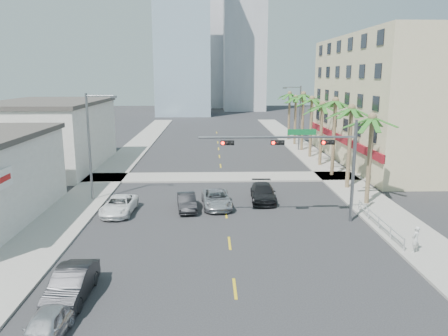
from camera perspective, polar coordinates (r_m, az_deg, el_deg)
The scene contains 28 objects.
ground at distance 24.39m, azimuth 1.15°, elevation -13.30°, with size 260.00×260.00×0.00m, color #262628.
sidewalk_right at distance 45.23m, azimuth 15.18°, elevation -1.61°, with size 4.00×120.00×0.15m, color gray.
sidewalk_left at distance 44.60m, azimuth -15.82°, elevation -1.84°, with size 4.00×120.00×0.15m, color gray.
sidewalk_cross at distance 45.23m, azimuth -0.28°, elevation -1.18°, with size 80.00×4.00×0.15m, color gray.
building_right at distance 57.01m, azimuth 22.41°, elevation 8.21°, with size 15.25×28.00×15.00m.
building_left_far at distance 53.70m, azimuth -21.81°, elevation 3.89°, with size 11.00×18.00×7.20m, color beige.
tower_far_left at distance 117.98m, azimuth -5.40°, elevation 18.63°, with size 14.00×14.00×48.00m, color #99B2C6.
tower_far_right at distance 133.83m, azimuth 2.74°, elevation 20.47°, with size 12.00×12.00×60.00m, color #ADADB2.
tower_far_center at distance 147.39m, azimuth -2.62°, elevation 16.18°, with size 16.00×16.00×42.00m, color #ADADB2.
traffic_signal_mast at distance 31.22m, azimuth 11.10°, elevation 1.91°, with size 11.12×0.54×7.20m.
palm_tree_0 at distance 36.48m, azimuth 18.80°, elevation 6.14°, with size 4.80×4.80×7.80m.
palm_tree_1 at distance 41.34m, azimuth 16.33°, elevation 7.41°, with size 4.80×4.80×8.16m.
palm_tree_2 at distance 46.28m, azimuth 14.37°, elevation 8.40°, with size 4.80×4.80×8.52m.
palm_tree_3 at distance 51.33m, azimuth 12.73°, elevation 8.03°, with size 4.80×4.80×7.80m.
palm_tree_4 at distance 56.35m, azimuth 11.42°, elevation 8.77°, with size 4.80×4.80×8.16m.
palm_tree_5 at distance 61.41m, azimuth 10.33°, elevation 9.39°, with size 4.80×4.80×8.52m.
palm_tree_6 at distance 66.53m, azimuth 9.37°, elevation 9.02°, with size 4.80×4.80×7.80m.
palm_tree_7 at distance 71.62m, azimuth 8.58°, elevation 9.53°, with size 4.80×4.80×8.16m.
streetlight_left at distance 37.71m, azimuth -16.92°, elevation 3.33°, with size 2.55×0.25×9.00m.
streetlight_right at distance 61.46m, azimuth 9.68°, elevation 6.88°, with size 2.55×0.25×9.00m.
guardrail at distance 31.81m, azimuth 19.57°, elevation -6.56°, with size 0.08×8.08×1.00m.
car_parked_near at distance 19.82m, azimuth -22.30°, elevation -18.67°, with size 1.46×3.62×1.23m, color silver.
car_parked_mid at distance 22.56m, azimuth -19.30°, elevation -14.14°, with size 1.57×4.50×1.48m, color black.
car_parked_far at distance 34.53m, azimuth -13.54°, elevation -4.74°, with size 2.18×4.73×1.31m, color white.
car_lane_left at distance 34.56m, azimuth -4.90°, elevation -4.44°, with size 1.37×3.94×1.30m, color black.
car_lane_center at distance 35.17m, azimuth -0.98°, elevation -4.07°, with size 2.22×4.81×1.34m, color #B6B7BC.
car_lane_right at distance 36.99m, azimuth 5.11°, elevation -3.24°, with size 1.99×4.90×1.42m, color black.
pedestrian at distance 28.38m, azimuth 23.74°, elevation -8.53°, with size 0.59×0.39×1.62m, color silver.
Camera 1 is at (-1.17, -22.00, 10.46)m, focal length 35.00 mm.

